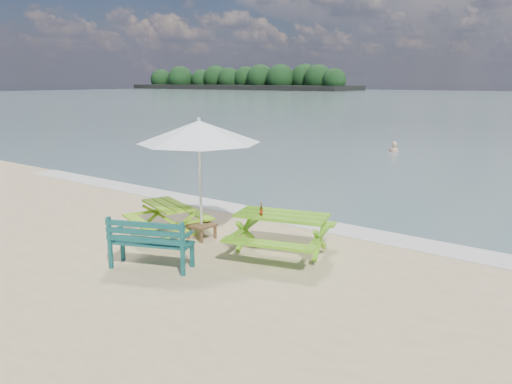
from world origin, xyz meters
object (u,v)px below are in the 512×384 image
Objects in this scene: park_bench at (152,253)px; swimmer at (393,158)px; side_table at (202,231)px; patio_umbrella at (199,132)px; picnic_table_left at (168,220)px; beer_bottle at (261,211)px; picnic_table_right at (282,235)px.

park_bench is 0.99× the size of swimmer.
side_table is at bearing 103.50° from park_bench.
patio_umbrella is (-0.43, 1.79, 2.02)m from park_bench.
side_table is 0.34× the size of swimmer.
park_bench reaches higher than side_table.
park_bench is (1.25, -1.59, -0.05)m from picnic_table_left.
side_table is 2.13m from patio_umbrella.
beer_bottle is (1.26, 1.65, 0.62)m from park_bench.
picnic_table_right reaches higher than swimmer.
patio_umbrella is at bearing 180.00° from side_table.
beer_bottle is (1.69, -0.14, 0.74)m from side_table.
picnic_table_left reaches higher than swimmer.
picnic_table_right is 15.62m from swimmer.
park_bench is at bearing -51.90° from picnic_table_left.
park_bench is 17.27m from swimmer.
side_table is at bearing 13.83° from picnic_table_left.
side_table is 0.20× the size of patio_umbrella.
picnic_table_left is 2.79m from picnic_table_right.
picnic_table_left is 0.85m from side_table.
swimmer is at bearing 97.29° from park_bench.
picnic_table_left is 2.02m from park_bench.
beer_bottle is (-0.26, -0.32, 0.51)m from picnic_table_right.
park_bench is 2.93× the size of side_table.
beer_bottle reaches higher than swimmer.
picnic_table_left is at bearing -86.52° from swimmer.
side_table is (-1.95, -0.18, -0.23)m from picnic_table_right.
swimmer is at bearing 102.57° from beer_bottle.
swimmer is at bearing 96.55° from patio_umbrella.
patio_umbrella reaches higher than picnic_table_right.
patio_umbrella reaches higher than park_bench.
beer_bottle is at bearing 1.40° from picnic_table_left.
picnic_table_right is 2.73m from patio_umbrella.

